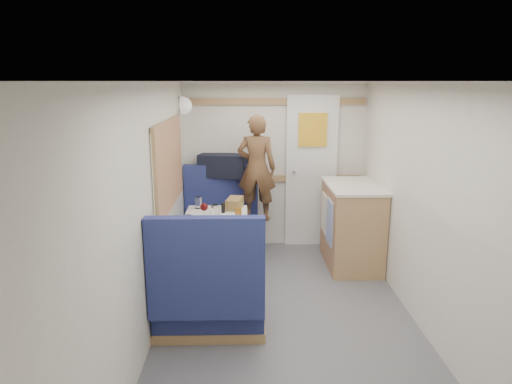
{
  "coord_description": "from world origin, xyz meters",
  "views": [
    {
      "loc": [
        -0.35,
        -3.25,
        2.0
      ],
      "look_at": [
        -0.26,
        0.9,
        1.0
      ],
      "focal_mm": 32.0,
      "sensor_mm": 36.0,
      "label": 1
    }
  ],
  "objects_px": {
    "bench_far": "(221,231)",
    "duffel_bag": "(223,165)",
    "wine_glass": "(204,208)",
    "orange_fruit": "(238,219)",
    "tumbler_left": "(188,221)",
    "dome_light": "(183,106)",
    "bread_loaf": "(235,203)",
    "cheese_block": "(227,219)",
    "tumbler_mid": "(198,203)",
    "salt_grinder": "(212,214)",
    "person": "(257,168)",
    "beer_glass": "(238,213)",
    "dinette_table": "(216,233)",
    "pepper_grinder": "(223,208)",
    "bench_near": "(209,298)",
    "tumbler_right": "(215,211)",
    "galley_counter": "(351,225)",
    "tray": "(226,221)"
  },
  "relations": [
    {
      "from": "bench_far",
      "to": "duffel_bag",
      "type": "xyz_separation_m",
      "value": [
        0.03,
        0.26,
        0.73
      ]
    },
    {
      "from": "duffel_bag",
      "to": "wine_glass",
      "type": "bearing_deg",
      "value": -82.16
    },
    {
      "from": "orange_fruit",
      "to": "tumbler_left",
      "type": "distance_m",
      "value": 0.45
    },
    {
      "from": "dome_light",
      "to": "bread_loaf",
      "type": "relative_size",
      "value": 0.76
    },
    {
      "from": "cheese_block",
      "to": "tumbler_mid",
      "type": "relative_size",
      "value": 0.79
    },
    {
      "from": "duffel_bag",
      "to": "salt_grinder",
      "type": "relative_size",
      "value": 5.84
    },
    {
      "from": "bench_far",
      "to": "person",
      "type": "height_order",
      "value": "person"
    },
    {
      "from": "salt_grinder",
      "to": "person",
      "type": "bearing_deg",
      "value": 62.46
    },
    {
      "from": "wine_glass",
      "to": "cheese_block",
      "type": "bearing_deg",
      "value": -20.86
    },
    {
      "from": "duffel_bag",
      "to": "beer_glass",
      "type": "xyz_separation_m",
      "value": [
        0.2,
        -1.13,
        -0.26
      ]
    },
    {
      "from": "dinette_table",
      "to": "duffel_bag",
      "type": "bearing_deg",
      "value": 88.66
    },
    {
      "from": "bench_far",
      "to": "pepper_grinder",
      "type": "relative_size",
      "value": 10.17
    },
    {
      "from": "dome_light",
      "to": "tumbler_left",
      "type": "distance_m",
      "value": 1.51
    },
    {
      "from": "wine_glass",
      "to": "tumbler_left",
      "type": "bearing_deg",
      "value": -120.8
    },
    {
      "from": "duffel_bag",
      "to": "wine_glass",
      "type": "distance_m",
      "value": 1.22
    },
    {
      "from": "bench_near",
      "to": "pepper_grinder",
      "type": "xyz_separation_m",
      "value": [
        0.07,
        1.04,
        0.47
      ]
    },
    {
      "from": "bench_near",
      "to": "tumbler_left",
      "type": "relative_size",
      "value": 9.28
    },
    {
      "from": "dome_light",
      "to": "bread_loaf",
      "type": "distance_m",
      "value": 1.24
    },
    {
      "from": "duffel_bag",
      "to": "tumbler_left",
      "type": "bearing_deg",
      "value": -86.33
    },
    {
      "from": "bench_near",
      "to": "tumbler_right",
      "type": "xyz_separation_m",
      "value": [
        -0.0,
        0.9,
        0.48
      ]
    },
    {
      "from": "wine_glass",
      "to": "bread_loaf",
      "type": "distance_m",
      "value": 0.5
    },
    {
      "from": "dinette_table",
      "to": "beer_glass",
      "type": "bearing_deg",
      "value": -1.96
    },
    {
      "from": "dome_light",
      "to": "bread_loaf",
      "type": "height_order",
      "value": "dome_light"
    },
    {
      "from": "dome_light",
      "to": "orange_fruit",
      "type": "height_order",
      "value": "dome_light"
    },
    {
      "from": "bench_near",
      "to": "galley_counter",
      "type": "bearing_deg",
      "value": 43.94
    },
    {
      "from": "dome_light",
      "to": "wine_glass",
      "type": "distance_m",
      "value": 1.33
    },
    {
      "from": "bench_near",
      "to": "salt_grinder",
      "type": "distance_m",
      "value": 0.95
    },
    {
      "from": "orange_fruit",
      "to": "tumbler_mid",
      "type": "bearing_deg",
      "value": 127.13
    },
    {
      "from": "bench_far",
      "to": "tumbler_left",
      "type": "bearing_deg",
      "value": -101.03
    },
    {
      "from": "tray",
      "to": "wine_glass",
      "type": "relative_size",
      "value": 2.22
    },
    {
      "from": "cheese_block",
      "to": "tumbler_left",
      "type": "xyz_separation_m",
      "value": [
        -0.34,
        -0.13,
        0.02
      ]
    },
    {
      "from": "bench_far",
      "to": "dome_light",
      "type": "xyz_separation_m",
      "value": [
        -0.39,
        -0.01,
        1.45
      ]
    },
    {
      "from": "person",
      "to": "wine_glass",
      "type": "relative_size",
      "value": 7.2
    },
    {
      "from": "duffel_bag",
      "to": "dinette_table",
      "type": "bearing_deg",
      "value": -77.57
    },
    {
      "from": "dinette_table",
      "to": "bench_far",
      "type": "bearing_deg",
      "value": 90.0
    },
    {
      "from": "bench_near",
      "to": "tumbler_left",
      "type": "xyz_separation_m",
      "value": [
        -0.22,
        0.57,
        0.48
      ]
    },
    {
      "from": "beer_glass",
      "to": "tumbler_right",
      "type": "bearing_deg",
      "value": 169.94
    },
    {
      "from": "bench_near",
      "to": "tray",
      "type": "relative_size",
      "value": 2.81
    },
    {
      "from": "wine_glass",
      "to": "salt_grinder",
      "type": "xyz_separation_m",
      "value": [
        0.07,
        0.04,
        -0.08
      ]
    },
    {
      "from": "pepper_grinder",
      "to": "beer_glass",
      "type": "bearing_deg",
      "value": -49.46
    },
    {
      "from": "dome_light",
      "to": "cheese_block",
      "type": "height_order",
      "value": "dome_light"
    },
    {
      "from": "wine_glass",
      "to": "tray",
      "type": "bearing_deg",
      "value": -19.55
    },
    {
      "from": "person",
      "to": "tumbler_right",
      "type": "relative_size",
      "value": 9.96
    },
    {
      "from": "duffel_bag",
      "to": "bread_loaf",
      "type": "distance_m",
      "value": 0.84
    },
    {
      "from": "tumbler_mid",
      "to": "wine_glass",
      "type": "bearing_deg",
      "value": -76.99
    },
    {
      "from": "galley_counter",
      "to": "salt_grinder",
      "type": "bearing_deg",
      "value": -158.72
    },
    {
      "from": "cheese_block",
      "to": "beer_glass",
      "type": "relative_size",
      "value": 0.97
    },
    {
      "from": "wine_glass",
      "to": "bench_far",
      "type": "bearing_deg",
      "value": 84.05
    },
    {
      "from": "person",
      "to": "tumbler_left",
      "type": "bearing_deg",
      "value": 68.95
    },
    {
      "from": "person",
      "to": "cheese_block",
      "type": "relative_size",
      "value": 12.63
    }
  ]
}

